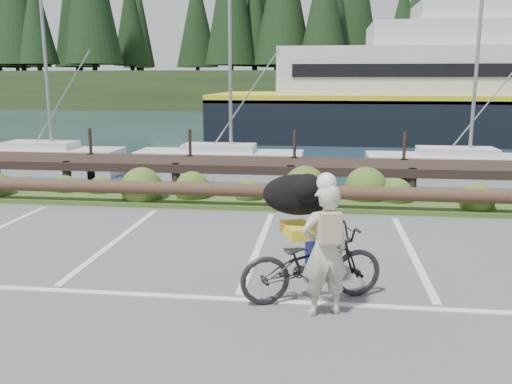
% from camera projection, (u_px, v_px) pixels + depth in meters
% --- Properties ---
extents(ground, '(72.00, 72.00, 0.00)m').
position_uv_depth(ground, '(242.00, 288.00, 7.56)').
color(ground, '#515153').
extents(harbor_backdrop, '(170.00, 160.00, 30.00)m').
position_uv_depth(harbor_backdrop, '(321.00, 98.00, 83.73)').
color(harbor_backdrop, '#1A323F').
rests_on(harbor_backdrop, ground).
extents(vegetation_strip, '(34.00, 1.60, 0.10)m').
position_uv_depth(vegetation_strip, '(276.00, 202.00, 12.70)').
color(vegetation_strip, '#3D5B21').
rests_on(vegetation_strip, ground).
extents(log_rail, '(32.00, 0.30, 0.60)m').
position_uv_depth(log_rail, '(273.00, 211.00, 12.03)').
color(log_rail, '#443021').
rests_on(log_rail, ground).
extents(bicycle, '(2.03, 1.31, 1.01)m').
position_uv_depth(bicycle, '(312.00, 263.00, 7.07)').
color(bicycle, black).
rests_on(bicycle, ground).
extents(cyclist, '(0.70, 0.58, 1.65)m').
position_uv_depth(cyclist, '(325.00, 250.00, 6.58)').
color(cyclist, '#B9BA9D').
rests_on(cyclist, ground).
extents(dog, '(0.80, 1.10, 0.57)m').
position_uv_depth(dog, '(298.00, 195.00, 7.50)').
color(dog, black).
rests_on(dog, bicycle).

